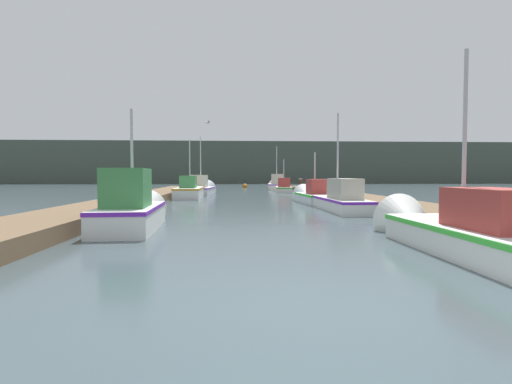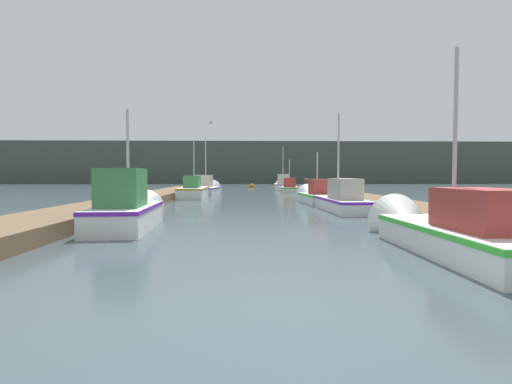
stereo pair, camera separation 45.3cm
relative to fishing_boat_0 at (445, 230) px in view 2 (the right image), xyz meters
name	(u,v)px [view 2 (the right image)]	position (x,y,z in m)	size (l,w,h in m)	color
ground_plane	(283,316)	(-3.69, -3.71, -0.41)	(200.00, 200.00, 0.00)	#38474C
dock_left	(135,201)	(-9.61, 12.29, -0.20)	(2.33, 40.00, 0.42)	brown
dock_right	(367,201)	(2.22, 12.29, -0.20)	(2.33, 40.00, 0.42)	brown
distant_shore_ridge	(246,164)	(-3.69, 69.37, 3.30)	(120.00, 16.00, 7.42)	#424C42
fishing_boat_0	(445,230)	(0.00, 0.00, 0.00)	(1.64, 5.68, 4.45)	silver
fishing_boat_1	(129,209)	(-7.45, 3.70, 0.14)	(1.69, 4.86, 3.75)	silver
fishing_boat_2	(337,200)	(-0.02, 9.45, 0.03)	(1.46, 6.41, 4.56)	silver
fishing_boat_3	(316,196)	(-0.19, 13.66, -0.02)	(1.74, 4.88, 3.20)	silver
fishing_boat_4	(195,190)	(-7.48, 19.34, 0.05)	(1.67, 6.32, 4.29)	silver
fishing_boat_5	(207,189)	(-7.07, 23.78, 0.03)	(2.24, 5.17, 5.07)	silver
fishing_boat_6	(289,188)	(-0.07, 27.36, -0.03)	(1.75, 4.53, 3.30)	silver
fishing_boat_7	(283,185)	(-0.06, 33.31, 0.07)	(1.99, 5.51, 4.94)	silver
mooring_piling_0	(191,186)	(-8.44, 24.70, 0.21)	(0.28, 0.28, 1.25)	#473523
mooring_piling_1	(190,187)	(-8.38, 23.85, 0.19)	(0.36, 0.36, 1.19)	#473523
mooring_piling_2	(306,186)	(1.24, 26.04, 0.19)	(0.36, 0.36, 1.20)	#473523
channel_buoy	(252,186)	(-3.16, 40.03, -0.24)	(0.62, 0.62, 1.12)	#BF6513
seagull_lead	(210,123)	(-5.88, 13.06, 3.85)	(0.31, 0.56, 0.12)	white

